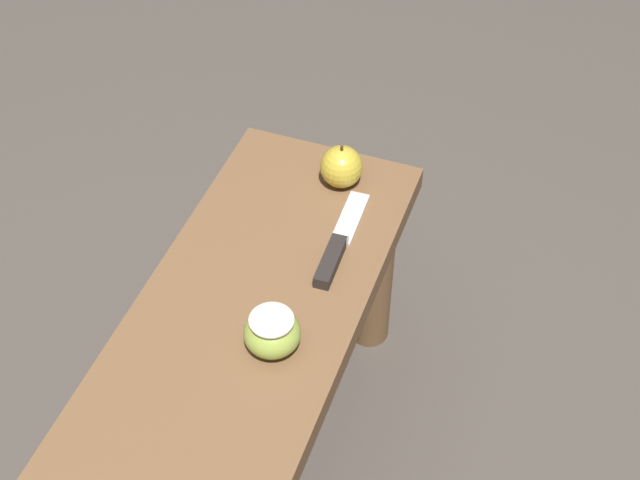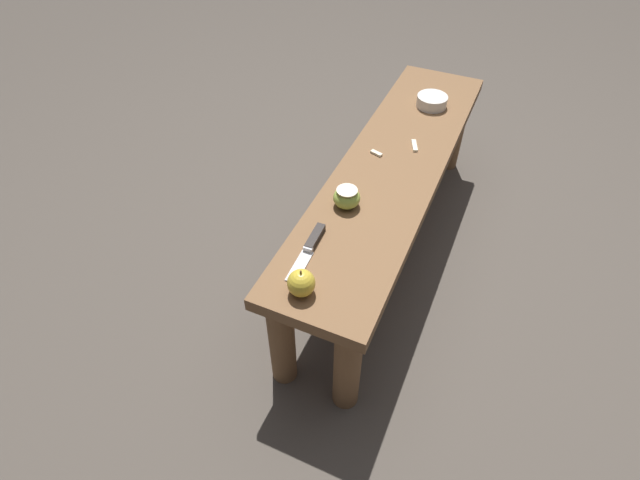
{
  "view_description": "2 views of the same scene",
  "coord_description": "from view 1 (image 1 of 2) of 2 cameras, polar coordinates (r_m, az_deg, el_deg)",
  "views": [
    {
      "loc": [
        0.42,
        0.37,
        1.39
      ],
      "look_at": [
        -0.44,
        0.06,
        0.42
      ],
      "focal_mm": 50.0,
      "sensor_mm": 36.0,
      "label": 1
    },
    {
      "loc": [
        -1.29,
        -0.32,
        1.36
      ],
      "look_at": [
        -0.44,
        0.06,
        0.42
      ],
      "focal_mm": 28.0,
      "sensor_mm": 36.0,
      "label": 2
    }
  ],
  "objects": [
    {
      "name": "knife",
      "position": [
        1.34,
        1.02,
        -0.62
      ],
      "size": [
        0.21,
        0.04,
        0.02
      ],
      "rotation": [
        0.0,
        0.0,
        -3.1
      ],
      "color": "silver",
      "rests_on": "wooden_bench"
    },
    {
      "name": "apple_cut",
      "position": [
        1.21,
        -3.08,
        -5.94
      ],
      "size": [
        0.08,
        0.08,
        0.06
      ],
      "color": "#9EB747",
      "rests_on": "wooden_bench"
    },
    {
      "name": "apple_whole",
      "position": [
        1.44,
        1.38,
        4.72
      ],
      "size": [
        0.07,
        0.07,
        0.08
      ],
      "color": "gold",
      "rests_on": "wooden_bench"
    }
  ]
}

